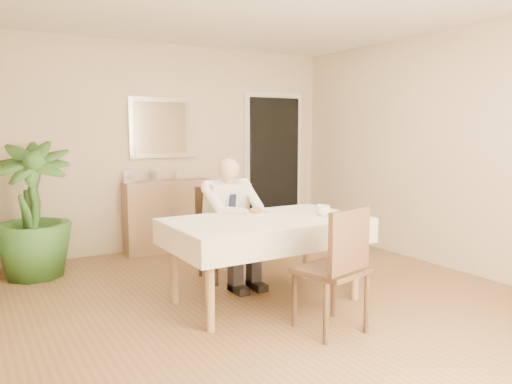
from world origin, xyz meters
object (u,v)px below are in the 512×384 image
dining_table (266,228)px  chair_near (338,263)px  coffee_mug (323,210)px  potted_palm (32,210)px  chair_far (221,226)px  seated_man (234,215)px  sideboard (169,216)px

dining_table → chair_near: bearing=-84.9°
coffee_mug → potted_palm: (-2.19, 2.01, -0.10)m
chair_far → chair_near: 1.77m
dining_table → chair_near: size_ratio=1.79×
chair_far → seated_man: bearing=-85.0°
dining_table → potted_palm: (-1.68, 1.85, 0.04)m
seated_man → potted_palm: size_ratio=0.89×
potted_palm → chair_near: bearing=-57.1°
seated_man → sideboard: seated_man is taller
chair_far → seated_man: (0.00, -0.29, 0.16)m
chair_far → chair_near: bearing=-82.2°
chair_near → sideboard: size_ratio=0.87×
dining_table → seated_man: size_ratio=1.38×
chair_near → sideboard: bearing=78.5°
dining_table → sideboard: sideboard is taller
sideboard → potted_palm: 1.70m
chair_far → potted_palm: (-1.68, 0.97, 0.17)m
coffee_mug → sideboard: 2.50m
coffee_mug → sideboard: sideboard is taller
dining_table → sideboard: size_ratio=1.55×
sideboard → coffee_mug: bearing=-74.2°
chair_near → coffee_mug: 0.88m
seated_man → potted_palm: potted_palm is taller
chair_far → chair_near: (0.09, -1.77, 0.01)m
dining_table → chair_near: chair_near is taller
dining_table → potted_palm: 2.50m
chair_near → chair_far: bearing=78.7°
chair_far → coffee_mug: chair_far is taller
seated_man → sideboard: size_ratio=1.12×
chair_far → coffee_mug: size_ratio=7.49×
seated_man → sideboard: bearing=91.8°
chair_near → coffee_mug: chair_near is taller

